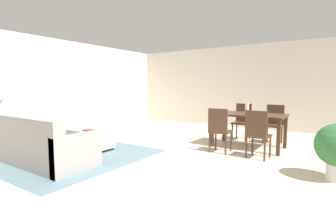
{
  "coord_description": "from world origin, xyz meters",
  "views": [
    {
      "loc": [
        2.26,
        -3.42,
        1.36
      ],
      "look_at": [
        -1.06,
        1.51,
        0.76
      ],
      "focal_mm": 27.27,
      "sensor_mm": 36.0,
      "label": 1
    }
  ],
  "objects_px": {
    "couch": "(38,146)",
    "vase_centerpiece": "(247,108)",
    "dining_chair_far_left": "(242,119)",
    "dining_table": "(249,118)",
    "dining_chair_near_right": "(257,132)",
    "book_on_ottoman": "(90,130)",
    "ottoman_table": "(88,138)",
    "dining_chair_near_left": "(219,128)",
    "dining_chair_far_right": "(274,121)"
  },
  "relations": [
    {
      "from": "dining_chair_far_left",
      "to": "book_on_ottoman",
      "type": "distance_m",
      "value": 3.77
    },
    {
      "from": "couch",
      "to": "book_on_ottoman",
      "type": "height_order",
      "value": "couch"
    },
    {
      "from": "dining_chair_near_left",
      "to": "book_on_ottoman",
      "type": "xyz_separation_m",
      "value": [
        -2.37,
        -1.34,
        -0.08
      ]
    },
    {
      "from": "dining_chair_far_left",
      "to": "dining_table",
      "type": "bearing_deg",
      "value": -64.16
    },
    {
      "from": "ottoman_table",
      "to": "dining_chair_near_right",
      "type": "relative_size",
      "value": 1.29
    },
    {
      "from": "dining_chair_near_left",
      "to": "vase_centerpiece",
      "type": "relative_size",
      "value": 3.88
    },
    {
      "from": "couch",
      "to": "vase_centerpiece",
      "type": "xyz_separation_m",
      "value": [
        2.74,
        3.26,
        0.59
      ]
    },
    {
      "from": "dining_chair_far_left",
      "to": "vase_centerpiece",
      "type": "relative_size",
      "value": 3.88
    },
    {
      "from": "book_on_ottoman",
      "to": "dining_chair_far_left",
      "type": "bearing_deg",
      "value": 51.82
    },
    {
      "from": "ottoman_table",
      "to": "dining_chair_far_left",
      "type": "height_order",
      "value": "dining_chair_far_left"
    },
    {
      "from": "ottoman_table",
      "to": "vase_centerpiece",
      "type": "relative_size",
      "value": 5.0
    },
    {
      "from": "couch",
      "to": "dining_chair_near_right",
      "type": "bearing_deg",
      "value": 37.12
    },
    {
      "from": "dining_chair_far_left",
      "to": "book_on_ottoman",
      "type": "bearing_deg",
      "value": -128.18
    },
    {
      "from": "dining_chair_near_left",
      "to": "book_on_ottoman",
      "type": "height_order",
      "value": "dining_chair_near_left"
    },
    {
      "from": "couch",
      "to": "dining_chair_far_right",
      "type": "bearing_deg",
      "value": 52.23
    },
    {
      "from": "couch",
      "to": "dining_chair_far_left",
      "type": "xyz_separation_m",
      "value": [
        2.39,
        4.07,
        0.23
      ]
    },
    {
      "from": "ottoman_table",
      "to": "vase_centerpiece",
      "type": "distance_m",
      "value": 3.57
    },
    {
      "from": "dining_chair_near_right",
      "to": "dining_chair_far_right",
      "type": "bearing_deg",
      "value": 91.48
    },
    {
      "from": "book_on_ottoman",
      "to": "dining_chair_near_right",
      "type": "bearing_deg",
      "value": 22.7
    },
    {
      "from": "couch",
      "to": "dining_table",
      "type": "bearing_deg",
      "value": 49.4
    },
    {
      "from": "vase_centerpiece",
      "to": "couch",
      "type": "bearing_deg",
      "value": -130.06
    },
    {
      "from": "ottoman_table",
      "to": "book_on_ottoman",
      "type": "distance_m",
      "value": 0.26
    },
    {
      "from": "vase_centerpiece",
      "to": "book_on_ottoman",
      "type": "bearing_deg",
      "value": -141.25
    },
    {
      "from": "ottoman_table",
      "to": "dining_table",
      "type": "bearing_deg",
      "value": 35.76
    },
    {
      "from": "ottoman_table",
      "to": "dining_table",
      "type": "height_order",
      "value": "dining_table"
    },
    {
      "from": "dining_chair_near_right",
      "to": "vase_centerpiece",
      "type": "height_order",
      "value": "vase_centerpiece"
    },
    {
      "from": "couch",
      "to": "dining_chair_far_left",
      "type": "distance_m",
      "value": 4.72
    },
    {
      "from": "dining_chair_far_left",
      "to": "vase_centerpiece",
      "type": "bearing_deg",
      "value": -66.4
    },
    {
      "from": "dining_chair_far_right",
      "to": "ottoman_table",
      "type": "bearing_deg",
      "value": -138.26
    },
    {
      "from": "dining_chair_near_left",
      "to": "ottoman_table",
      "type": "bearing_deg",
      "value": -153.26
    },
    {
      "from": "dining_table",
      "to": "book_on_ottoman",
      "type": "relative_size",
      "value": 5.89
    },
    {
      "from": "ottoman_table",
      "to": "dining_chair_near_right",
      "type": "xyz_separation_m",
      "value": [
        3.29,
        1.24,
        0.28
      ]
    },
    {
      "from": "dining_table",
      "to": "dining_chair_near_right",
      "type": "xyz_separation_m",
      "value": [
        0.41,
        -0.83,
        -0.14
      ]
    },
    {
      "from": "couch",
      "to": "vase_centerpiece",
      "type": "height_order",
      "value": "vase_centerpiece"
    },
    {
      "from": "vase_centerpiece",
      "to": "book_on_ottoman",
      "type": "distance_m",
      "value": 3.47
    },
    {
      "from": "dining_table",
      "to": "dining_chair_near_left",
      "type": "xyz_separation_m",
      "value": [
        -0.35,
        -0.8,
        -0.14
      ]
    },
    {
      "from": "dining_chair_near_left",
      "to": "dining_chair_near_right",
      "type": "xyz_separation_m",
      "value": [
        0.77,
        -0.03,
        0.0
      ]
    },
    {
      "from": "dining_chair_far_left",
      "to": "vase_centerpiece",
      "type": "xyz_separation_m",
      "value": [
        0.35,
        -0.81,
        0.36
      ]
    },
    {
      "from": "dining_table",
      "to": "vase_centerpiece",
      "type": "relative_size",
      "value": 6.46
    },
    {
      "from": "dining_chair_far_right",
      "to": "dining_chair_near_left",
      "type": "bearing_deg",
      "value": -114.07
    },
    {
      "from": "dining_chair_far_right",
      "to": "book_on_ottoman",
      "type": "height_order",
      "value": "dining_chair_far_right"
    },
    {
      "from": "ottoman_table",
      "to": "dining_chair_far_right",
      "type": "relative_size",
      "value": 1.29
    },
    {
      "from": "dining_table",
      "to": "dining_chair_near_right",
      "type": "bearing_deg",
      "value": -63.39
    },
    {
      "from": "couch",
      "to": "ottoman_table",
      "type": "bearing_deg",
      "value": 94.18
    },
    {
      "from": "ottoman_table",
      "to": "dining_chair_near_left",
      "type": "height_order",
      "value": "dining_chair_near_left"
    },
    {
      "from": "couch",
      "to": "dining_table",
      "type": "xyz_separation_m",
      "value": [
        2.79,
        3.25,
        0.37
      ]
    },
    {
      "from": "dining_chair_near_right",
      "to": "book_on_ottoman",
      "type": "xyz_separation_m",
      "value": [
        -3.14,
        -1.31,
        -0.08
      ]
    },
    {
      "from": "ottoman_table",
      "to": "dining_chair_far_left",
      "type": "distance_m",
      "value": 3.81
    },
    {
      "from": "dining_chair_far_left",
      "to": "dining_chair_near_right",
      "type": "bearing_deg",
      "value": -63.77
    },
    {
      "from": "dining_chair_near_right",
      "to": "couch",
      "type": "bearing_deg",
      "value": -142.88
    }
  ]
}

